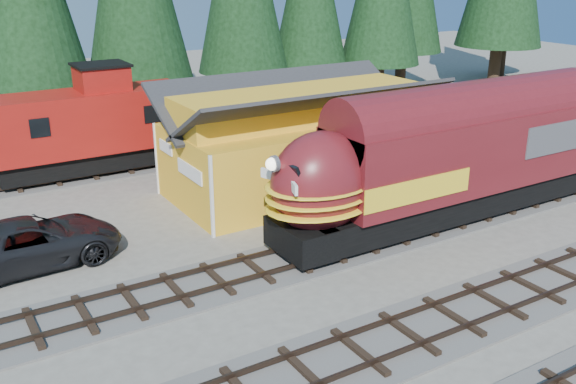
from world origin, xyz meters
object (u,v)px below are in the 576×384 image
locomotive (437,165)px  pickup_truck_a (30,243)px  depot (301,129)px  caboose (88,126)px

locomotive → pickup_truck_a: bearing=162.8°
depot → locomotive: depot is taller
caboose → pickup_truck_a: caboose is taller
locomotive → pickup_truck_a: size_ratio=2.55×
depot → locomotive: (2.41, -6.50, -0.39)m
caboose → pickup_truck_a: size_ratio=1.56×
locomotive → depot: bearing=110.4°
depot → pickup_truck_a: bearing=-171.6°
pickup_truck_a → depot: bearing=-84.6°
locomotive → caboose: size_ratio=1.64×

